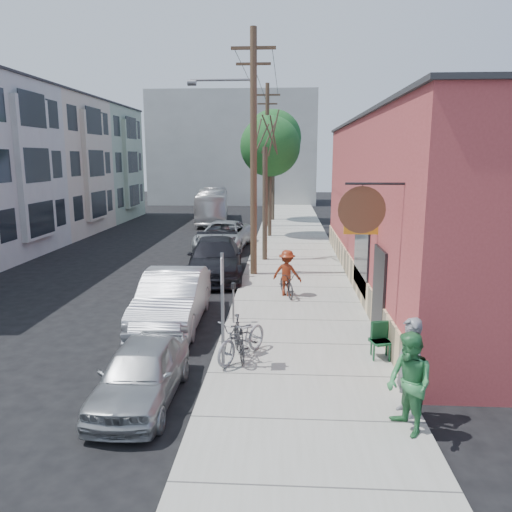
# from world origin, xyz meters

# --- Properties ---
(ground) EXTENTS (120.00, 120.00, 0.00)m
(ground) POSITION_xyz_m (0.00, 0.00, 0.00)
(ground) COLOR black
(sidewalk) EXTENTS (4.50, 58.00, 0.15)m
(sidewalk) POSITION_xyz_m (4.25, 11.00, 0.07)
(sidewalk) COLOR #A2A296
(sidewalk) RESTS_ON ground
(cafe_building) EXTENTS (6.60, 20.20, 6.61)m
(cafe_building) POSITION_xyz_m (8.99, 4.99, 3.30)
(cafe_building) COLOR #A33C3D
(cafe_building) RESTS_ON ground
(apartment_row) EXTENTS (6.30, 32.00, 9.00)m
(apartment_row) POSITION_xyz_m (-11.85, 14.00, 4.50)
(apartment_row) COLOR #90A289
(apartment_row) RESTS_ON ground
(end_cap_building) EXTENTS (18.00, 8.00, 12.00)m
(end_cap_building) POSITION_xyz_m (-2.00, 42.00, 6.00)
(end_cap_building) COLOR #AFAFAA
(end_cap_building) RESTS_ON ground
(sign_post) EXTENTS (0.07, 0.45, 2.80)m
(sign_post) POSITION_xyz_m (2.35, -3.71, 1.83)
(sign_post) COLOR slate
(sign_post) RESTS_ON sidewalk
(parking_meter_near) EXTENTS (0.14, 0.14, 1.24)m
(parking_meter_near) POSITION_xyz_m (2.25, -0.38, 0.98)
(parking_meter_near) COLOR slate
(parking_meter_near) RESTS_ON sidewalk
(parking_meter_far) EXTENTS (0.14, 0.14, 1.24)m
(parking_meter_far) POSITION_xyz_m (2.25, 9.43, 0.98)
(parking_meter_far) COLOR slate
(parking_meter_far) RESTS_ON sidewalk
(utility_pole_near) EXTENTS (3.57, 0.28, 10.00)m
(utility_pole_near) POSITION_xyz_m (2.39, 6.14, 5.41)
(utility_pole_near) COLOR #503A28
(utility_pole_near) RESTS_ON sidewalk
(utility_pole_far) EXTENTS (1.80, 0.28, 10.00)m
(utility_pole_far) POSITION_xyz_m (2.45, 21.38, 5.34)
(utility_pole_far) COLOR #503A28
(utility_pole_far) RESTS_ON sidewalk
(tree_bare) EXTENTS (0.24, 0.24, 5.42)m
(tree_bare) POSITION_xyz_m (2.80, 9.22, 2.86)
(tree_bare) COLOR #44392C
(tree_bare) RESTS_ON sidewalk
(tree_leafy_mid) EXTENTS (3.73, 3.73, 7.48)m
(tree_leafy_mid) POSITION_xyz_m (2.80, 16.78, 5.74)
(tree_leafy_mid) COLOR #44392C
(tree_leafy_mid) RESTS_ON sidewalk
(tree_leafy_far) EXTENTS (4.32, 4.32, 8.61)m
(tree_leafy_far) POSITION_xyz_m (2.80, 25.13, 6.58)
(tree_leafy_far) COLOR #44392C
(tree_leafy_far) RESTS_ON sidewalk
(patio_chair_a) EXTENTS (0.60, 0.60, 0.88)m
(patio_chair_a) POSITION_xyz_m (6.20, -2.84, 0.59)
(patio_chair_a) COLOR #124325
(patio_chair_a) RESTS_ON sidewalk
(patio_chair_b) EXTENTS (0.65, 0.65, 0.88)m
(patio_chair_b) POSITION_xyz_m (6.20, -2.91, 0.59)
(patio_chair_b) COLOR #124325
(patio_chair_b) RESTS_ON sidewalk
(patron_grey) EXTENTS (0.66, 0.82, 1.96)m
(patron_grey) POSITION_xyz_m (6.20, -5.67, 1.13)
(patron_grey) COLOR slate
(patron_grey) RESTS_ON sidewalk
(patron_green) EXTENTS (0.99, 1.11, 1.89)m
(patron_green) POSITION_xyz_m (6.05, -6.31, 1.09)
(patron_green) COLOR #337F45
(patron_green) RESTS_ON sidewalk
(cyclist) EXTENTS (1.23, 0.97, 1.68)m
(cyclist) POSITION_xyz_m (3.87, 2.76, 0.99)
(cyclist) COLOR maroon
(cyclist) RESTS_ON sidewalk
(cyclist_bike) EXTENTS (1.00, 1.78, 0.88)m
(cyclist_bike) POSITION_xyz_m (3.87, 2.76, 0.59)
(cyclist_bike) COLOR black
(cyclist_bike) RESTS_ON sidewalk
(parked_bike_a) EXTENTS (0.86, 1.77, 1.03)m
(parked_bike_a) POSITION_xyz_m (2.67, -3.03, 0.66)
(parked_bike_a) COLOR black
(parked_bike_a) RESTS_ON sidewalk
(parked_bike_b) EXTENTS (1.58, 2.09, 1.05)m
(parked_bike_b) POSITION_xyz_m (2.76, -3.10, 0.67)
(parked_bike_b) COLOR slate
(parked_bike_b) RESTS_ON sidewalk
(car_0) EXTENTS (1.53, 3.79, 1.29)m
(car_0) POSITION_xyz_m (0.80, -5.17, 0.65)
(car_0) COLOR #94989B
(car_0) RESTS_ON ground
(car_1) EXTENTS (1.91, 5.10, 1.66)m
(car_1) POSITION_xyz_m (0.36, -0.25, 0.83)
(car_1) COLOR #A3A5AB
(car_1) RESTS_ON ground
(car_2) EXTENTS (2.85, 5.84, 1.64)m
(car_2) POSITION_xyz_m (0.80, 6.08, 0.82)
(car_2) COLOR black
(car_2) RESTS_ON ground
(car_3) EXTENTS (3.00, 5.78, 1.55)m
(car_3) POSITION_xyz_m (0.33, 12.67, 0.78)
(car_3) COLOR #9DA2A4
(car_3) RESTS_ON ground
(bus) EXTENTS (3.13, 9.59, 2.62)m
(bus) POSITION_xyz_m (-2.02, 24.72, 1.31)
(bus) COLOR silver
(bus) RESTS_ON ground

